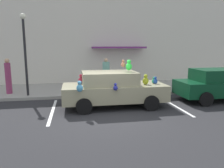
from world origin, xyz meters
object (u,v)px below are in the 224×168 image
(parked_sedan_behind, at_px, (219,84))
(pedestrian_near_shopfront, at_px, (8,77))
(street_lamp_post, at_px, (25,47))
(pedestrian_walking_past, at_px, (106,76))
(teddy_bear_on_sidewalk, at_px, (92,87))
(plush_covered_car, at_px, (113,89))

(parked_sedan_behind, bearing_deg, pedestrian_near_shopfront, 165.18)
(street_lamp_post, bearing_deg, pedestrian_walking_past, 5.71)
(teddy_bear_on_sidewalk, xyz_separation_m, pedestrian_near_shopfront, (-4.34, 0.58, 0.59))
(pedestrian_near_shopfront, bearing_deg, pedestrian_walking_past, -2.55)
(plush_covered_car, bearing_deg, pedestrian_walking_past, 87.95)
(plush_covered_car, relative_size, pedestrian_walking_past, 2.44)
(plush_covered_car, relative_size, street_lamp_post, 1.10)
(teddy_bear_on_sidewalk, height_order, street_lamp_post, street_lamp_post)
(street_lamp_post, bearing_deg, teddy_bear_on_sidewalk, 1.13)
(street_lamp_post, distance_m, pedestrian_near_shopfront, 2.00)
(teddy_bear_on_sidewalk, relative_size, pedestrian_near_shopfront, 0.35)
(plush_covered_car, height_order, parked_sedan_behind, plush_covered_car)
(plush_covered_car, bearing_deg, teddy_bear_on_sidewalk, 107.23)
(plush_covered_car, distance_m, street_lamp_post, 4.95)
(street_lamp_post, height_order, pedestrian_walking_past, street_lamp_post)
(pedestrian_near_shopfront, bearing_deg, street_lamp_post, -31.15)
(street_lamp_post, height_order, pedestrian_near_shopfront, street_lamp_post)
(pedestrian_near_shopfront, xyz_separation_m, pedestrian_walking_past, (5.17, -0.23, -0.05))
(street_lamp_post, distance_m, pedestrian_walking_past, 4.43)
(parked_sedan_behind, xyz_separation_m, street_lamp_post, (-9.29, 2.10, 1.83))
(plush_covered_car, height_order, pedestrian_near_shopfront, plush_covered_car)
(teddy_bear_on_sidewalk, bearing_deg, parked_sedan_behind, -19.80)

